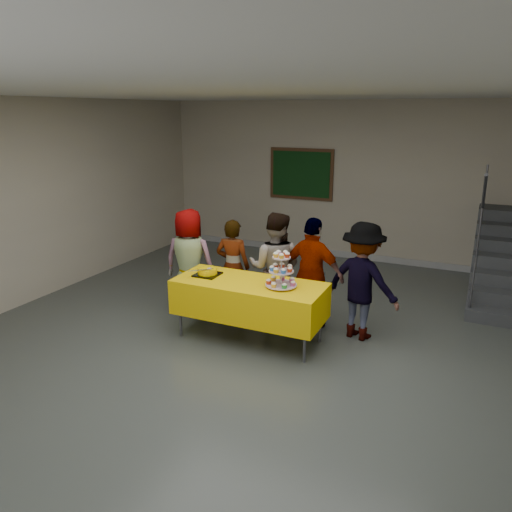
{
  "coord_description": "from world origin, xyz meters",
  "views": [
    {
      "loc": [
        2.11,
        -4.38,
        2.8
      ],
      "look_at": [
        -0.4,
        1.06,
        1.05
      ],
      "focal_mm": 35.0,
      "sensor_mm": 36.0,
      "label": 1
    }
  ],
  "objects": [
    {
      "name": "schoolchild_c",
      "position": [
        -0.34,
        1.54,
        0.76
      ],
      "size": [
        0.82,
        0.68,
        1.53
      ],
      "primitive_type": "imported",
      "rotation": [
        0.0,
        0.0,
        3.3
      ],
      "color": "slate",
      "rests_on": "ground"
    },
    {
      "name": "schoolchild_e",
      "position": [
        0.85,
        1.53,
        0.75
      ],
      "size": [
        1.08,
        0.78,
        1.5
      ],
      "primitive_type": "imported",
      "rotation": [
        0.0,
        0.0,
        2.89
      ],
      "color": "slate",
      "rests_on": "ground"
    },
    {
      "name": "bear_cake",
      "position": [
        -1.01,
        0.88,
        0.83
      ],
      "size": [
        0.32,
        0.36,
        0.12
      ],
      "color": "black",
      "rests_on": "bake_table"
    },
    {
      "name": "bake_table",
      "position": [
        -0.4,
        0.86,
        0.56
      ],
      "size": [
        1.88,
        0.78,
        0.77
      ],
      "color": "#595960",
      "rests_on": "ground"
    },
    {
      "name": "room_shell",
      "position": [
        0.0,
        0.02,
        2.13
      ],
      "size": [
        10.0,
        10.04,
        3.02
      ],
      "color": "#4C514C",
      "rests_on": "ground"
    },
    {
      "name": "schoolchild_d",
      "position": [
        0.19,
        1.53,
        0.75
      ],
      "size": [
        0.93,
        0.51,
        1.5
      ],
      "primitive_type": "imported",
      "rotation": [
        0.0,
        0.0,
        2.98
      ],
      "color": "slate",
      "rests_on": "ground"
    },
    {
      "name": "schoolchild_b",
      "position": [
        -1.01,
        1.59,
        0.68
      ],
      "size": [
        0.53,
        0.39,
        1.36
      ],
      "primitive_type": "imported",
      "rotation": [
        0.0,
        0.0,
        3.27
      ],
      "color": "slate",
      "rests_on": "ground"
    },
    {
      "name": "schoolchild_a",
      "position": [
        -1.59,
        1.38,
        0.75
      ],
      "size": [
        0.81,
        0.61,
        1.5
      ],
      "primitive_type": "imported",
      "rotation": [
        0.0,
        0.0,
        3.33
      ],
      "color": "slate",
      "rests_on": "ground"
    },
    {
      "name": "cupcake_stand",
      "position": [
        0.02,
        0.86,
        0.95
      ],
      "size": [
        0.38,
        0.38,
        0.44
      ],
      "color": "silver",
      "rests_on": "bake_table"
    },
    {
      "name": "noticeboard",
      "position": [
        -1.23,
        4.96,
        1.6
      ],
      "size": [
        1.3,
        0.05,
        1.0
      ],
      "color": "#472B16",
      "rests_on": "ground"
    }
  ]
}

